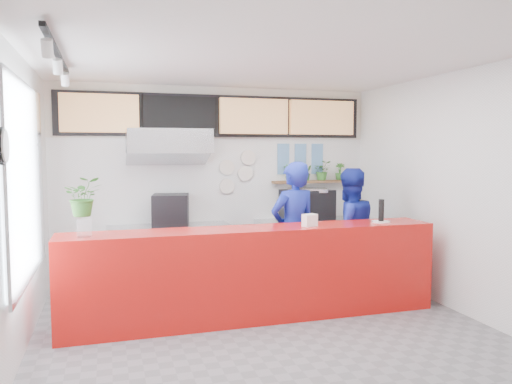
{
  "coord_description": "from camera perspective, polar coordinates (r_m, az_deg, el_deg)",
  "views": [
    {
      "loc": [
        -1.67,
        -5.21,
        2.02
      ],
      "look_at": [
        0.1,
        0.7,
        1.5
      ],
      "focal_mm": 35.0,
      "sensor_mm": 36.0,
      "label": 1
    }
  ],
  "objects": [
    {
      "name": "herb_b",
      "position": [
        8.25,
        5.91,
        2.2
      ],
      "size": [
        0.17,
        0.15,
        0.26
      ],
      "primitive_type": "imported",
      "rotation": [
        0.0,
        0.0,
        0.25
      ],
      "color": "#326C26",
      "rests_on": "herb_shelf"
    },
    {
      "name": "wall_back",
      "position": [
        7.91,
        -4.44,
        1.02
      ],
      "size": [
        5.0,
        0.0,
        5.0
      ],
      "primitive_type": "plane",
      "rotation": [
        1.57,
        0.0,
        0.0
      ],
      "color": "white",
      "rests_on": "ground"
    },
    {
      "name": "menu_board_far_left",
      "position": [
        7.61,
        -17.43,
        8.58
      ],
      "size": [
        1.1,
        0.1,
        0.55
      ],
      "primitive_type": "cube",
      "color": "tan",
      "rests_on": "wall_back"
    },
    {
      "name": "herb_d",
      "position": [
        8.5,
        9.57,
        2.32
      ],
      "size": [
        0.2,
        0.19,
        0.28
      ],
      "primitive_type": "imported",
      "rotation": [
        0.0,
        0.0,
        -0.42
      ],
      "color": "#326C26",
      "rests_on": "herb_shelf"
    },
    {
      "name": "photo_frame_f",
      "position": [
        8.4,
        6.99,
        2.93
      ],
      "size": [
        0.2,
        0.02,
        0.25
      ],
      "primitive_type": "cube",
      "color": "#598CBF",
      "rests_on": "wall_back"
    },
    {
      "name": "window_pane",
      "position": [
        5.58,
        -24.88,
        1.09
      ],
      "size": [
        0.04,
        2.2,
        1.9
      ],
      "primitive_type": "cube",
      "color": "silver",
      "rests_on": "wall_left"
    },
    {
      "name": "wall_clock_face",
      "position": [
        4.38,
        -26.75,
        4.71
      ],
      "size": [
        0.02,
        0.26,
        0.26
      ],
      "primitive_type": "cylinder",
      "rotation": [
        0.0,
        1.57,
        0.0
      ],
      "color": "white",
      "rests_on": "wall_left"
    },
    {
      "name": "wall_left",
      "position": [
        5.3,
        -25.58,
        -1.28
      ],
      "size": [
        0.0,
        5.0,
        5.0
      ],
      "primitive_type": "plane",
      "rotation": [
        1.57,
        0.0,
        1.57
      ],
      "color": "white",
      "rests_on": "ground"
    },
    {
      "name": "soffit",
      "position": [
        7.87,
        -4.43,
        8.66
      ],
      "size": [
        4.8,
        0.04,
        0.65
      ],
      "primitive_type": "cube",
      "color": "black",
      "rests_on": "wall_back"
    },
    {
      "name": "photo_frame_b",
      "position": [
        8.28,
        5.1,
        4.65
      ],
      "size": [
        0.2,
        0.02,
        0.25
      ],
      "primitive_type": "cube",
      "color": "#598CBF",
      "rests_on": "wall_back"
    },
    {
      "name": "menu_board_mid_right",
      "position": [
        7.93,
        -0.23,
        8.64
      ],
      "size": [
        1.1,
        0.1,
        0.55
      ],
      "primitive_type": "cube",
      "color": "tan",
      "rests_on": "wall_back"
    },
    {
      "name": "herb_shelf",
      "position": [
        8.3,
        6.56,
        1.18
      ],
      "size": [
        1.4,
        0.18,
        0.04
      ],
      "primitive_type": "cube",
      "color": "brown",
      "rests_on": "wall_back"
    },
    {
      "name": "basil_vase",
      "position": [
        5.58,
        -19.13,
        -0.49
      ],
      "size": [
        0.4,
        0.36,
        0.42
      ],
      "primitive_type": "imported",
      "rotation": [
        0.0,
        0.0,
        0.08
      ],
      "color": "#326C26",
      "rests_on": "glass_vase"
    },
    {
      "name": "pepper_mill",
      "position": [
        6.55,
        14.13,
        -2.04
      ],
      "size": [
        0.09,
        0.09,
        0.28
      ],
      "primitive_type": "cylinder",
      "rotation": [
        0.0,
        0.0,
        -0.43
      ],
      "color": "black",
      "rests_on": "white_plate"
    },
    {
      "name": "dec_plate_a",
      "position": [
        7.9,
        -3.34,
        2.84
      ],
      "size": [
        0.24,
        0.03,
        0.24
      ],
      "primitive_type": "cylinder",
      "rotation": [
        1.57,
        0.0,
        0.0
      ],
      "color": "silver",
      "rests_on": "wall_back"
    },
    {
      "name": "photo_frame_c",
      "position": [
        8.4,
        7.01,
        4.63
      ],
      "size": [
        0.2,
        0.02,
        0.25
      ],
      "primitive_type": "cube",
      "color": "#598CBF",
      "rests_on": "wall_back"
    },
    {
      "name": "herb_c",
      "position": [
        8.36,
        7.6,
        2.45
      ],
      "size": [
        0.35,
        0.32,
        0.32
      ],
      "primitive_type": "imported",
      "rotation": [
        0.0,
        0.0,
        -0.27
      ],
      "color": "#326C26",
      "rests_on": "herb_shelf"
    },
    {
      "name": "hood_lip",
      "position": [
        7.41,
        -9.95,
        4.2
      ],
      "size": [
        1.2,
        0.69,
        0.31
      ],
      "primitive_type": "cube",
      "rotation": [
        -0.35,
        0.0,
        0.0
      ],
      "color": "#B2B5BA",
      "rests_on": "ceiling"
    },
    {
      "name": "cream_band",
      "position": [
        7.9,
        -4.48,
        9.0
      ],
      "size": [
        5.0,
        0.02,
        0.8
      ],
      "primitive_type": "cube",
      "color": "beige",
      "rests_on": "wall_back"
    },
    {
      "name": "extraction_hood",
      "position": [
        7.42,
        -9.98,
        5.74
      ],
      "size": [
        1.2,
        0.7,
        0.35
      ],
      "primitive_type": "cube",
      "color": "#B2B5BA",
      "rests_on": "ceiling"
    },
    {
      "name": "espresso_tray",
      "position": [
        8.05,
        5.88,
        0.21
      ],
      "size": [
        0.72,
        0.6,
        0.06
      ],
      "primitive_type": "cube",
      "rotation": [
        0.0,
        0.0,
        -0.32
      ],
      "color": "silver",
      "rests_on": "espresso_machine"
    },
    {
      "name": "wall_right",
      "position": [
        6.7,
        21.92,
        0.01
      ],
      "size": [
        0.0,
        5.0,
        5.0
      ],
      "primitive_type": "plane",
      "rotation": [
        1.57,
        0.0,
        -1.57
      ],
      "color": "white",
      "rests_on": "ground"
    },
    {
      "name": "right_bench",
      "position": [
        8.21,
        6.4,
        -6.24
      ],
      "size": [
        1.8,
        0.6,
        0.9
      ],
      "primitive_type": "cube",
      "color": "#B2B5BA",
      "rests_on": "ground"
    },
    {
      "name": "menu_board_far_right",
      "position": [
        8.34,
        7.52,
        8.41
      ],
      "size": [
        1.1,
        0.1,
        0.55
      ],
      "primitive_type": "cube",
      "color": "tan",
      "rests_on": "wall_back"
    },
    {
      "name": "prep_bench",
      "position": [
        7.63,
        -9.84,
        -7.14
      ],
      "size": [
        1.8,
        0.6,
        0.9
      ],
      "primitive_type": "cube",
      "color": "#B2B5BA",
      "rests_on": "ground"
    },
    {
      "name": "herb_a",
      "position": [
        8.13,
        3.64,
        2.22
      ],
      "size": [
        0.15,
        0.11,
        0.27
      ],
      "primitive_type": "imported",
      "rotation": [
        0.0,
        0.0,
        0.12
      ],
      "color": "#326C26",
      "rests_on": "herb_shelf"
    },
    {
      "name": "window_frame",
      "position": [
        5.58,
        -24.68,
        1.09
      ],
      "size": [
        0.03,
        2.3,
        2.0
      ],
      "primitive_type": "cube",
      "color": "#B2B5BA",
      "rests_on": "wall_left"
    },
    {
      "name": "dec_plate_c",
      "position": [
        7.92,
        -3.33,
        0.67
      ],
      "size": [
        0.24,
        0.03,
        0.24
      ],
      "primitive_type": "cylinder",
      "rotation": [
        1.57,
        0.0,
        0.0
      ],
      "color": "silver",
      "rests_on": "wall_back"
    },
    {
      "name": "menu_board_mid_left",
      "position": [
        7.69,
        -8.65,
        8.71
      ],
      "size": [
        1.1,
        0.1,
        0.55
      ],
      "primitive_type": "cube",
      "color": "black",
      "rests_on": "wall_back"
    },
    {
      "name": "service_counter",
      "position": [
        6.04,
        -0.09,
        -9.28
      ],
      "size": [
        4.5,
        0.6,
        1.1
      ],
      "primitive_type": "cube",
      "color": "red",
      "rests_on": "ground"
    },
    {
      "name": "photo_frame_e",
      "position": [
        8.29,
        5.09,
        2.92
      ],
      "size": [
        0.2,
        0.02,
        0.25
      ],
      "primitive_type": "cube",
      "color": "#598CBF",
      "rests_on": "wall_back"
    },
    {
      "name": "glass_vase",
      "position": [
        5.61,
        -19.03,
        -3.89
      ],
      "size": [
        0.21,
        0.21,
        0.19
      ],
      "primitive_type": "cylinder",
      "rotation": [
        0.0,
        0.0,
        -0.43
      ],
      "color": "white",
      "rests_on": "service_counter"
    },
    {
      "name": "panini_oven",
      "position": [
        7.52,
        -9.71,
        -2.03
      ],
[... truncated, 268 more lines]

